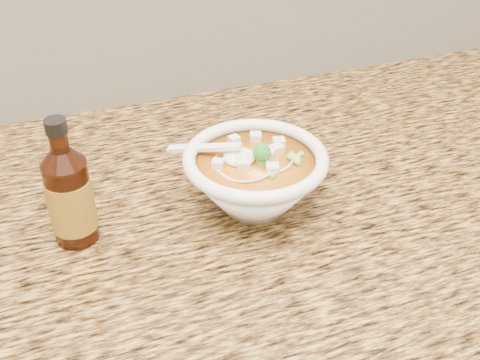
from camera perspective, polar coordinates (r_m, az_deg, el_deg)
name	(u,v)px	position (r m, az deg, el deg)	size (l,w,h in m)	color
counter_slab	(136,234)	(0.77, -9.85, -5.04)	(4.00, 0.68, 0.04)	#AA833E
soup_bowl	(255,180)	(0.75, 1.44, 0.05)	(0.19, 0.18, 0.10)	white
hot_sauce_bottle	(70,196)	(0.71, -15.82, -1.50)	(0.07, 0.07, 0.16)	#361307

